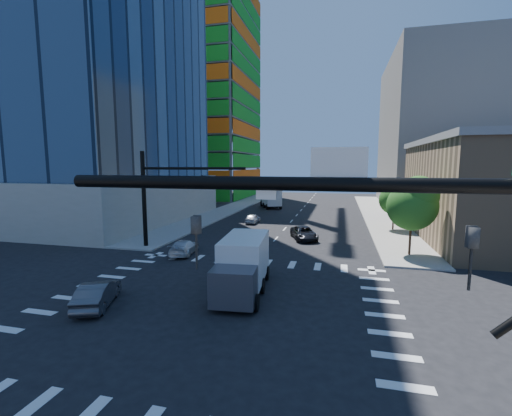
% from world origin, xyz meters
% --- Properties ---
extents(ground, '(160.00, 160.00, 0.00)m').
position_xyz_m(ground, '(0.00, 0.00, 0.00)').
color(ground, black).
rests_on(ground, ground).
extents(road_markings, '(20.00, 20.00, 0.01)m').
position_xyz_m(road_markings, '(0.00, 0.00, 0.01)').
color(road_markings, silver).
rests_on(road_markings, ground).
extents(sidewalk_ne, '(5.00, 60.00, 0.15)m').
position_xyz_m(sidewalk_ne, '(12.50, 40.00, 0.07)').
color(sidewalk_ne, gray).
rests_on(sidewalk_ne, ground).
extents(sidewalk_nw, '(5.00, 60.00, 0.15)m').
position_xyz_m(sidewalk_nw, '(-12.50, 40.00, 0.07)').
color(sidewalk_nw, gray).
rests_on(sidewalk_nw, ground).
extents(construction_building, '(25.16, 34.50, 70.60)m').
position_xyz_m(construction_building, '(-27.41, 61.93, 24.61)').
color(construction_building, slate).
rests_on(construction_building, ground).
extents(bg_building_ne, '(24.00, 30.00, 28.00)m').
position_xyz_m(bg_building_ne, '(27.00, 55.00, 14.00)').
color(bg_building_ne, slate).
rests_on(bg_building_ne, ground).
extents(signal_mast_nw, '(10.20, 0.40, 9.00)m').
position_xyz_m(signal_mast_nw, '(-10.00, 11.50, 5.49)').
color(signal_mast_nw, black).
rests_on(signal_mast_nw, sidewalk_nw).
extents(tree_south, '(4.16, 4.16, 6.82)m').
position_xyz_m(tree_south, '(12.63, 13.90, 4.69)').
color(tree_south, '#382316').
rests_on(tree_south, sidewalk_ne).
extents(tree_north, '(3.54, 3.52, 5.78)m').
position_xyz_m(tree_north, '(12.93, 25.90, 3.99)').
color(tree_north, '#382316').
rests_on(tree_north, sidewalk_ne).
extents(car_nb_far, '(3.69, 5.31, 1.35)m').
position_xyz_m(car_nb_far, '(2.93, 18.56, 0.67)').
color(car_nb_far, black).
rests_on(car_nb_far, ground).
extents(car_sb_near, '(2.34, 4.55, 1.26)m').
position_xyz_m(car_sb_near, '(-6.76, 9.97, 0.63)').
color(car_sb_near, white).
rests_on(car_sb_near, ground).
extents(car_sb_mid, '(1.53, 3.76, 1.28)m').
position_xyz_m(car_sb_mid, '(-4.90, 27.24, 0.64)').
color(car_sb_mid, silver).
rests_on(car_sb_mid, ground).
extents(car_sb_cross, '(2.90, 4.51, 1.40)m').
position_xyz_m(car_sb_cross, '(-6.49, -1.53, 0.70)').
color(car_sb_cross, '#4A4A4F').
rests_on(car_sb_cross, ground).
extents(box_truck_near, '(3.35, 6.65, 3.36)m').
position_xyz_m(box_truck_near, '(0.84, 2.22, 1.49)').
color(box_truck_near, black).
rests_on(box_truck_near, ground).
extents(box_truck_far, '(5.17, 7.07, 3.41)m').
position_xyz_m(box_truck_far, '(-5.97, 44.41, 1.51)').
color(box_truck_far, black).
rests_on(box_truck_far, ground).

